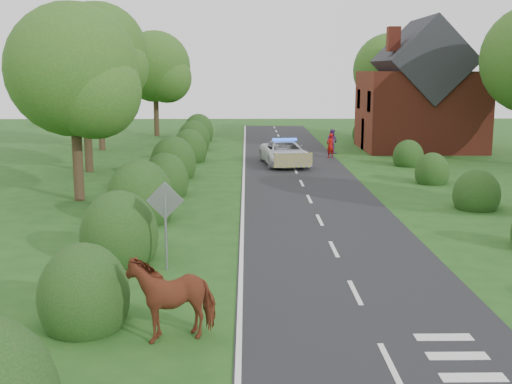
{
  "coord_description": "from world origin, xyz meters",
  "views": [
    {
      "loc": [
        -2.73,
        -15.4,
        5.53
      ],
      "look_at": [
        -2.41,
        6.93,
        1.3
      ],
      "focal_mm": 45.0,
      "sensor_mm": 36.0,
      "label": 1
    }
  ],
  "objects_px": {
    "pedestrian_purple": "(332,141)",
    "pedestrian_red": "(330,146)",
    "cow": "(172,301)",
    "road_sign": "(165,213)",
    "police_van": "(285,153)"
  },
  "relations": [
    {
      "from": "road_sign",
      "to": "cow",
      "type": "relative_size",
      "value": 1.22
    },
    {
      "from": "pedestrian_red",
      "to": "pedestrian_purple",
      "type": "height_order",
      "value": "pedestrian_purple"
    },
    {
      "from": "road_sign",
      "to": "pedestrian_purple",
      "type": "bearing_deg",
      "value": 72.73
    },
    {
      "from": "cow",
      "to": "police_van",
      "type": "bearing_deg",
      "value": 149.55
    },
    {
      "from": "cow",
      "to": "pedestrian_purple",
      "type": "height_order",
      "value": "pedestrian_purple"
    },
    {
      "from": "road_sign",
      "to": "police_van",
      "type": "relative_size",
      "value": 0.46
    },
    {
      "from": "cow",
      "to": "pedestrian_purple",
      "type": "bearing_deg",
      "value": 144.67
    },
    {
      "from": "police_van",
      "to": "cow",
      "type": "bearing_deg",
      "value": -105.85
    },
    {
      "from": "road_sign",
      "to": "pedestrian_purple",
      "type": "xyz_separation_m",
      "value": [
        8.06,
        25.9,
        -0.83
      ]
    },
    {
      "from": "pedestrian_purple",
      "to": "road_sign",
      "type": "bearing_deg",
      "value": 115.4
    },
    {
      "from": "police_van",
      "to": "pedestrian_purple",
      "type": "height_order",
      "value": "pedestrian_purple"
    },
    {
      "from": "road_sign",
      "to": "cow",
      "type": "height_order",
      "value": "road_sign"
    },
    {
      "from": "road_sign",
      "to": "pedestrian_red",
      "type": "relative_size",
      "value": 1.59
    },
    {
      "from": "cow",
      "to": "road_sign",
      "type": "bearing_deg",
      "value": 166.97
    },
    {
      "from": "pedestrian_purple",
      "to": "pedestrian_red",
      "type": "bearing_deg",
      "value": 122.56
    }
  ]
}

